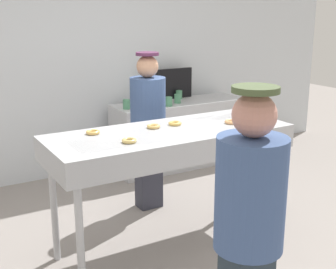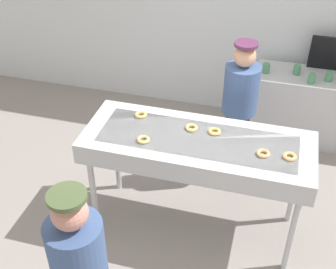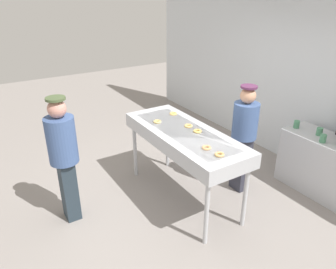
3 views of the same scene
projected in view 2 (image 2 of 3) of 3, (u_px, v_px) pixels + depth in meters
ground_plane at (194, 223)px, 4.45m from camera, size 16.00×16.00×0.00m
fryer_conveyor at (197, 148)px, 3.88m from camera, size 2.01×0.77×1.06m
glazed_donut_0 at (143, 139)px, 3.79m from camera, size 0.12×0.12×0.03m
glazed_donut_1 at (141, 115)px, 4.10m from camera, size 0.12×0.12×0.03m
glazed_donut_2 at (192, 128)px, 3.93m from camera, size 0.12×0.12×0.03m
glazed_donut_3 at (263, 153)px, 3.64m from camera, size 0.13×0.13×0.03m
glazed_donut_4 at (290, 156)px, 3.60m from camera, size 0.15×0.15×0.03m
glazed_donut_5 at (215, 131)px, 3.89m from camera, size 0.15×0.15×0.03m
worker_baker at (239, 105)px, 4.52m from camera, size 0.35×0.35×1.61m
prep_counter at (327, 110)px, 5.35m from camera, size 1.76×0.55×0.86m
paper_cup_0 at (312, 78)px, 4.98m from camera, size 0.08×0.08×0.11m
paper_cup_1 at (266, 68)px, 5.18m from camera, size 0.08×0.08×0.11m
paper_cup_3 at (329, 76)px, 5.02m from camera, size 0.08×0.08×0.11m
paper_cup_4 at (297, 70)px, 5.14m from camera, size 0.08×0.08×0.11m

